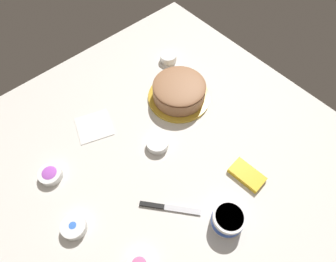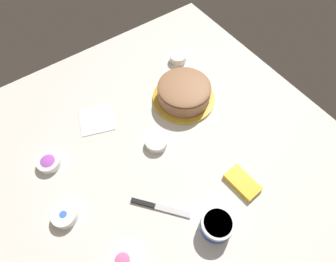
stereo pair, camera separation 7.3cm
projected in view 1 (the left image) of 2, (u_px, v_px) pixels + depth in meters
The scene contains 10 objects.
ground_plane at pixel (161, 158), 1.23m from camera, with size 1.54×1.54×0.00m, color silver.
frosted_cake at pixel (179, 91), 1.36m from camera, with size 0.30×0.30×0.11m.
frosting_tub at pixel (228, 219), 1.05m from camera, with size 0.12×0.12×0.08m.
spreading_knife at pixel (164, 207), 1.11m from camera, with size 0.19×0.17×0.01m.
sprinkle_bowl_rainbow at pixel (50, 174), 1.17m from camera, with size 0.09×0.09×0.04m.
sprinkle_bowl_blue at pixel (74, 227), 1.06m from camera, with size 0.09×0.09×0.04m.
sprinkle_bowl_yellow at pixel (157, 144), 1.25m from camera, with size 0.09×0.09×0.03m.
sprinkle_bowl_orange at pixel (168, 57), 1.52m from camera, with size 0.09×0.09×0.04m.
candy_box_lower at pixel (247, 175), 1.17m from camera, with size 0.14×0.08×0.02m, color yellow.
paper_napkin at pixel (94, 126), 1.31m from camera, with size 0.15×0.15×0.01m, color white.
Camera 1 is at (0.44, -0.35, 1.10)m, focal length 31.10 mm.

